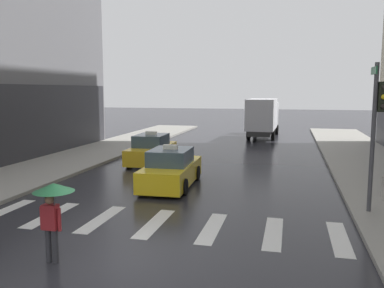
{
  "coord_description": "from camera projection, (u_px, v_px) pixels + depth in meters",
  "views": [
    {
      "loc": [
        3.97,
        -8.44,
        4.09
      ],
      "look_at": [
        -0.03,
        8.0,
        1.82
      ],
      "focal_mm": 37.85,
      "sensor_mm": 36.0,
      "label": 1
    }
  ],
  "objects": [
    {
      "name": "traffic_light_pole",
      "position": [
        378.0,
        116.0,
        12.82
      ],
      "size": [
        0.44,
        0.84,
        4.8
      ],
      "color": "#47474C",
      "rests_on": "curb_right"
    },
    {
      "name": "taxi_second",
      "position": [
        152.0,
        150.0,
        22.74
      ],
      "size": [
        2.06,
        4.6,
        1.8
      ],
      "color": "gold",
      "rests_on": "ground"
    },
    {
      "name": "box_truck",
      "position": [
        263.0,
        116.0,
        34.52
      ],
      "size": [
        2.45,
        7.6,
        3.35
      ],
      "color": "#2D2D2D",
      "rests_on": "ground"
    },
    {
      "name": "ground_plane",
      "position": [
        114.0,
        263.0,
        9.61
      ],
      "size": [
        160.0,
        160.0,
        0.0
      ],
      "primitive_type": "plane",
      "color": "#26262B"
    },
    {
      "name": "taxi_lead",
      "position": [
        171.0,
        170.0,
        17.21
      ],
      "size": [
        2.06,
        4.6,
        1.8
      ],
      "color": "yellow",
      "rests_on": "ground"
    },
    {
      "name": "pedestrian_with_umbrella",
      "position": [
        53.0,
        201.0,
        9.46
      ],
      "size": [
        0.96,
        0.96,
        1.94
      ],
      "color": "#333338",
      "rests_on": "ground"
    },
    {
      "name": "crosswalk_markings",
      "position": [
        155.0,
        223.0,
        12.49
      ],
      "size": [
        11.3,
        2.8,
        0.01
      ],
      "color": "silver",
      "rests_on": "ground"
    }
  ]
}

